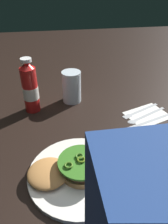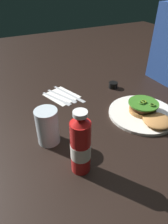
{
  "view_description": "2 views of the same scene",
  "coord_description": "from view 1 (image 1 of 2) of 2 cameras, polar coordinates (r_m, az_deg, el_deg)",
  "views": [
    {
      "loc": [
        0.1,
        0.57,
        0.49
      ],
      "look_at": [
        -0.0,
        -0.05,
        0.07
      ],
      "focal_mm": 34.97,
      "sensor_mm": 36.0,
      "label": 1
    },
    {
      "loc": [
        0.56,
        -0.37,
        0.51
      ],
      "look_at": [
        -0.03,
        -0.08,
        0.05
      ],
      "focal_mm": 32.21,
      "sensor_mm": 36.0,
      "label": 2
    }
  ],
  "objects": [
    {
      "name": "fork_utensil",
      "position": [
        0.9,
        13.95,
        0.21
      ],
      "size": [
        0.17,
        0.09,
        0.0
      ],
      "color": "silver",
      "rests_on": "napkin"
    },
    {
      "name": "ground_plane",
      "position": [
        0.76,
        0.5,
        -6.19
      ],
      "size": [
        3.0,
        3.0,
        0.0
      ],
      "primitive_type": "plane",
      "color": "black"
    },
    {
      "name": "burger_sandwich",
      "position": [
        0.61,
        -3.95,
        -14.61
      ],
      "size": [
        0.21,
        0.13,
        0.05
      ],
      "color": "#BB7D41",
      "rests_on": "dinner_plate"
    },
    {
      "name": "ketchup_bottle",
      "position": [
        0.86,
        -13.91,
        6.07
      ],
      "size": [
        0.06,
        0.06,
        0.22
      ],
      "color": "red",
      "rests_on": "ground_plane"
    },
    {
      "name": "napkin",
      "position": [
        0.89,
        16.25,
        -0.74
      ],
      "size": [
        0.19,
        0.17,
        0.0
      ],
      "primitive_type": "cube",
      "rotation": [
        0.0,
        0.0,
        0.33
      ],
      "color": "white",
      "rests_on": "ground_plane"
    },
    {
      "name": "spoon_utensil",
      "position": [
        0.87,
        14.98,
        -1.19
      ],
      "size": [
        0.18,
        0.09,
        0.0
      ],
      "color": "silver",
      "rests_on": "napkin"
    },
    {
      "name": "butter_knife",
      "position": [
        0.85,
        16.53,
        -2.28
      ],
      "size": [
        0.22,
        0.09,
        0.0
      ],
      "color": "silver",
      "rests_on": "napkin"
    },
    {
      "name": "dinner_plate",
      "position": [
        0.63,
        -1.21,
        -15.77
      ],
      "size": [
        0.29,
        0.29,
        0.01
      ],
      "primitive_type": "cylinder",
      "color": "white",
      "rests_on": "ground_plane"
    },
    {
      "name": "water_glass",
      "position": [
        0.92,
        -3.26,
        6.6
      ],
      "size": [
        0.08,
        0.08,
        0.13
      ],
      "primitive_type": "cylinder",
      "color": "silver",
      "rests_on": "ground_plane"
    }
  ]
}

